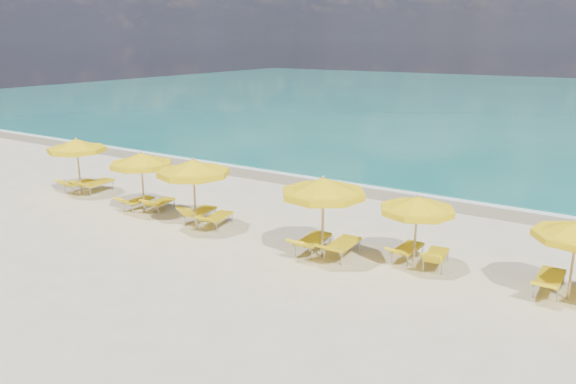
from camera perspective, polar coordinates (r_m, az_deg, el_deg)
The scene contains 21 objects.
ground_plane at distance 18.56m, azimuth -2.53°, elevation -4.61°, with size 120.00×120.00×0.00m, color beige.
ocean at distance 63.31m, azimuth 23.84°, elevation 8.34°, with size 120.00×80.00×0.30m, color #12685E.
wet_sand_band at distance 24.68m, azimuth 7.48°, elevation 0.36°, with size 120.00×2.60×0.01m, color tan.
foam_line at distance 25.38m, azimuth 8.27°, elevation 0.75°, with size 120.00×1.20×0.03m, color white.
whitecap_near at distance 35.68m, azimuth 5.50°, elevation 5.07°, with size 14.00×0.36×0.05m, color white.
umbrella_1 at distance 24.77m, azimuth -20.69°, elevation 4.41°, with size 2.41×2.41×2.40m.
umbrella_2 at distance 21.33m, azimuth -14.70°, elevation 3.11°, with size 2.95×2.95×2.34m.
umbrella_3 at distance 19.06m, azimuth -9.60°, elevation 2.39°, with size 2.66×2.66×2.49m.
umbrella_4 at distance 16.22m, azimuth 3.60°, elevation 0.39°, with size 2.99×2.99×2.53m.
umbrella_5 at distance 16.02m, azimuth 12.99°, elevation -1.34°, with size 2.24×2.24×2.15m.
lounger_1_left at distance 25.65m, azimuth -20.51°, elevation 0.54°, with size 0.68×1.70×0.72m.
lounger_1_right at distance 25.13m, azimuth -18.93°, elevation 0.48°, with size 0.82×2.04×0.81m.
lounger_2_left at distance 22.25m, azimuth -15.02°, elevation -1.18°, with size 0.57×1.63×0.69m.
lounger_2_right at distance 21.82m, azimuth -12.84°, elevation -1.37°, with size 0.81×1.67×0.69m.
lounger_3_left at distance 20.22m, azimuth -8.96°, elevation -2.41°, with size 0.86×1.84×0.85m.
lounger_3_right at distance 19.62m, azimuth -7.17°, elevation -2.95°, with size 0.89×1.83×0.68m.
lounger_4_left at distance 17.22m, azimuth 2.48°, elevation -5.42°, with size 0.75×1.96×0.77m.
lounger_4_right at distance 16.94m, azimuth 5.48°, elevation -5.83°, with size 0.70×1.97×0.74m.
lounger_5_left at distance 17.04m, azimuth 12.00°, elevation -6.09°, with size 0.62×1.71×0.67m.
lounger_5_right at distance 16.69m, azimuth 14.76°, elevation -6.71°, with size 0.78×1.70×0.76m.
lounger_6_left at distance 16.09m, azimuth 24.99°, elevation -8.48°, with size 0.63×1.91×0.69m.
Camera 1 is at (10.17, -14.17, 6.34)m, focal length 35.00 mm.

